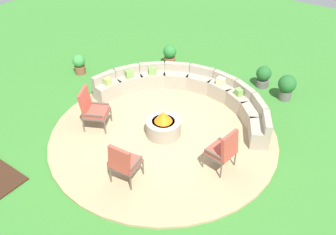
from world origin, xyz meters
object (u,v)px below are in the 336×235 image
Objects in this scene: curved_stone_bench at (190,92)px; lounge_chair_front_left at (92,108)px; lounge_chair_back_left at (224,149)px; potted_plant_3 at (79,64)px; fire_pit at (163,125)px; lounge_chair_front_right at (124,162)px; potted_plant_0 at (287,86)px; potted_plant_1 at (170,55)px; potted_plant_2 at (263,76)px.

lounge_chair_front_left is at bearing -119.04° from curved_stone_bench.
curved_stone_bench is at bearing 54.63° from lounge_chair_back_left.
lounge_chair_front_left is 3.05m from potted_plant_3.
fire_pit is 0.84× the size of lounge_chair_front_right.
potted_plant_0 is (3.51, 4.21, -0.19)m from lounge_chair_front_left.
potted_plant_1 is (-3.93, -0.24, -0.05)m from potted_plant_0.
lounge_chair_front_left is 5.24m from potted_plant_2.
lounge_chair_back_left is at bearing 72.16° from lounge_chair_front_left.
curved_stone_bench is 4.60× the size of lounge_chair_front_left.
potted_plant_2 is at bearing 74.39° from fire_pit.
potted_plant_0 reaches higher than fire_pit.
potted_plant_0 reaches higher than potted_plant_2.
curved_stone_bench is at bearing 123.96° from lounge_chair_front_left.
potted_plant_0 is at bearing 61.45° from fire_pit.
fire_pit is at bearing 90.14° from lounge_chair_front_right.
lounge_chair_back_left is (1.51, 1.57, 0.01)m from lounge_chair_front_right.
lounge_chair_front_left reaches higher than potted_plant_2.
curved_stone_bench reaches higher than potted_plant_2.
potted_plant_3 is at bearing 165.97° from fire_pit.
lounge_chair_front_right reaches higher than potted_plant_3.
lounge_chair_front_left is 1.64× the size of potted_plant_2.
curved_stone_bench reaches higher than fire_pit.
lounge_chair_back_left is at bearing -42.42° from curved_stone_bench.
lounge_chair_front_left is 1.05× the size of lounge_chair_front_right.
curved_stone_bench is 2.83m from lounge_chair_back_left.
lounge_chair_front_left is 5.49m from potted_plant_0.
curved_stone_bench reaches higher than potted_plant_0.
lounge_chair_front_right is 1.60× the size of potted_plant_3.
potted_plant_0 is (2.15, 1.75, 0.07)m from curved_stone_bench.
curved_stone_bench is 6.59× the size of potted_plant_0.
curved_stone_bench is at bearing -122.94° from potted_plant_2.
fire_pit is 1.70m from curved_stone_bench.
lounge_chair_front_left is at bearing -154.65° from fire_pit.
potted_plant_0 is at bearing 3.55° from potted_plant_1.
potted_plant_2 is (-0.76, 3.94, -0.26)m from lounge_chair_back_left.
potted_plant_0 is at bearing 6.01° from lounge_chair_back_left.
fire_pit is 1.84m from lounge_chair_back_left.
lounge_chair_front_left is at bearing -36.38° from potted_plant_3.
potted_plant_1 reaches higher than potted_plant_2.
fire_pit is 0.17× the size of curved_stone_bench.
curved_stone_bench is 3.87m from potted_plant_3.
curved_stone_bench reaches higher than potted_plant_3.
potted_plant_2 is 5.80m from potted_plant_3.
potted_plant_3 is at bearing -133.19° from potted_plant_1.
lounge_chair_front_left is 3.99m from potted_plant_1.
lounge_chair_front_right is at bearing 35.39° from lounge_chair_front_left.
curved_stone_bench is 4.82× the size of lounge_chair_front_right.
lounge_chair_front_right is 5.51m from potted_plant_1.
fire_pit is at bearing -14.03° from potted_plant_3.
potted_plant_0 is at bearing 21.97° from potted_plant_3.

